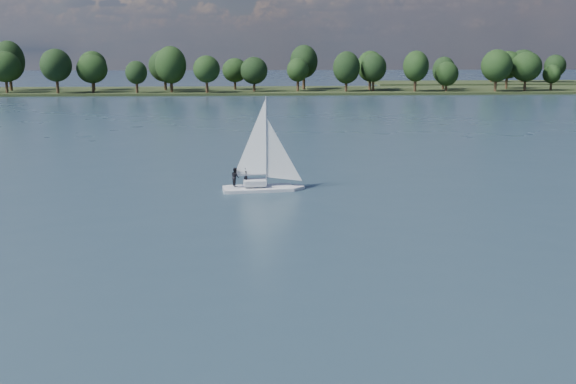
# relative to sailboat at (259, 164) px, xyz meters

# --- Properties ---
(ground) EXTENTS (700.00, 700.00, 0.00)m
(ground) POSITION_rel_sailboat_xyz_m (0.21, 46.18, -2.79)
(ground) COLOR #233342
(ground) RESTS_ON ground
(far_shore) EXTENTS (660.00, 40.00, 1.50)m
(far_shore) POSITION_rel_sailboat_xyz_m (0.21, 158.18, -2.79)
(far_shore) COLOR black
(far_shore) RESTS_ON ground
(sailboat) EXTENTS (7.79, 3.04, 9.99)m
(sailboat) POSITION_rel_sailboat_xyz_m (0.00, 0.00, 0.00)
(sailboat) COLOR silver
(sailboat) RESTS_ON ground
(treeline) EXTENTS (563.08, 73.29, 18.07)m
(treeline) POSITION_rel_sailboat_xyz_m (-1.67, 154.87, 5.29)
(treeline) COLOR black
(treeline) RESTS_ON ground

